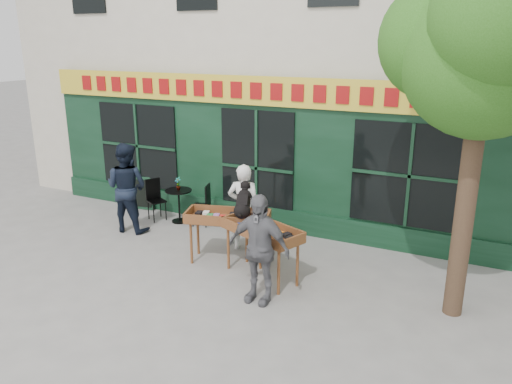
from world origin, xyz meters
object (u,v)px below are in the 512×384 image
(dog, at_px, (243,199))
(book_cart_right, at_px, (262,234))
(man_right, at_px, (259,249))
(man_left, at_px, (127,187))
(woman, at_px, (244,207))
(book_cart_center, at_px, (228,220))
(bistro_table, at_px, (179,199))

(dog, distance_m, book_cart_right, 0.74)
(man_right, xyz_separation_m, man_left, (-3.88, 1.55, 0.08))
(dog, distance_m, man_right, 1.36)
(woman, distance_m, book_cart_right, 1.30)
(book_cart_right, bearing_deg, man_right, -45.96)
(dog, xyz_separation_m, man_right, (0.80, -1.03, -0.40))
(book_cart_center, relative_size, man_left, 0.83)
(bistro_table, relative_size, man_left, 0.39)
(man_left, bearing_deg, woman, 178.49)
(book_cart_center, xyz_separation_m, bistro_table, (-2.03, 1.36, -0.28))
(book_cart_right, xyz_separation_m, man_right, (0.30, -0.75, 0.07))
(book_cart_center, bearing_deg, book_cart_right, -36.99)
(book_cart_right, height_order, bistro_table, book_cart_right)
(book_cart_center, relative_size, woman, 0.93)
(book_cart_center, distance_m, dog, 0.59)
(book_cart_right, height_order, man_right, man_right)
(book_cart_center, bearing_deg, man_right, -58.94)
(book_cart_right, xyz_separation_m, bistro_table, (-2.88, 1.70, -0.28))
(woman, height_order, bistro_table, woman)
(book_cart_center, xyz_separation_m, woman, (0.00, 0.65, 0.05))
(woman, bearing_deg, man_right, 107.89)
(book_cart_center, height_order, man_right, man_right)
(man_right, height_order, man_left, man_left)
(book_cart_right, xyz_separation_m, man_left, (-3.58, 0.80, 0.15))
(book_cart_center, height_order, bistro_table, book_cart_center)
(bistro_table, bearing_deg, dog, -30.72)
(dog, relative_size, woman, 0.35)
(book_cart_right, bearing_deg, book_cart_center, -179.07)
(man_left, bearing_deg, dog, 165.11)
(man_right, relative_size, man_left, 0.91)
(book_cart_center, distance_m, man_right, 1.58)
(book_cart_right, distance_m, bistro_table, 3.35)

